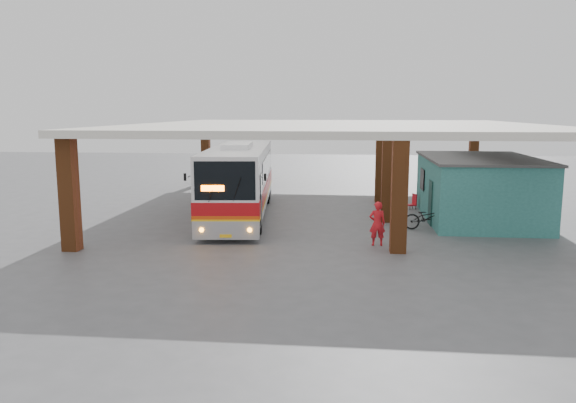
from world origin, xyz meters
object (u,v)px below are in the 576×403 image
Objects in this scene: motorcycle at (427,217)px; pedestrian at (377,224)px; red_chair at (413,202)px; coach_bus at (240,179)px.

pedestrian reaches higher than motorcycle.
motorcycle reaches higher than red_chair.
coach_bus reaches higher than pedestrian.
motorcycle is 4.14m from pedestrian.
coach_bus is 9.52m from motorcycle.
pedestrian is at bearing -46.78° from coach_bus.
pedestrian reaches higher than red_chair.
coach_bus is at bearing 173.72° from red_chair.
coach_bus is 6.18× the size of motorcycle.
red_chair is (9.05, 2.83, -1.49)m from coach_bus.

